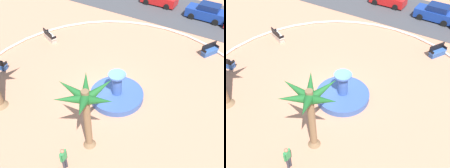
% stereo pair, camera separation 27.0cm
% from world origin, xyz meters
% --- Properties ---
extents(ground_plane, '(80.00, 80.00, 0.00)m').
position_xyz_m(ground_plane, '(0.00, 0.00, 0.00)').
color(ground_plane, tan).
extents(plaza_curb, '(21.47, 21.47, 0.20)m').
position_xyz_m(plaza_curb, '(0.00, 0.00, 0.10)').
color(plaza_curb, silver).
rests_on(plaza_curb, ground).
extents(street_asphalt, '(48.00, 8.00, 0.03)m').
position_xyz_m(street_asphalt, '(0.00, 15.13, 0.01)').
color(street_asphalt, '#424247').
rests_on(street_asphalt, ground).
extents(fountain, '(3.71, 3.71, 2.10)m').
position_xyz_m(fountain, '(0.62, -0.11, 0.31)').
color(fountain, '#38569E').
rests_on(fountain, ground).
extents(palm_tree_near_fountain, '(3.27, 3.16, 4.52)m').
position_xyz_m(palm_tree_near_fountain, '(1.26, -4.31, 3.41)').
color(palm_tree_near_fountain, brown).
rests_on(palm_tree_near_fountain, ground).
extents(bench_west, '(1.20, 1.64, 1.00)m').
position_xyz_m(bench_west, '(4.62, 8.58, 0.35)').
color(bench_west, '#335BA8').
rests_on(bench_west, ground).
extents(bench_southwest, '(1.67, 1.04, 1.00)m').
position_xyz_m(bench_southwest, '(-8.47, 3.20, 0.35)').
color(bench_southwest, beige).
rests_on(bench_southwest, ground).
extents(person_cyclist_photo, '(0.22, 0.53, 1.66)m').
position_xyz_m(person_cyclist_photo, '(1.07, -6.24, 0.93)').
color(person_cyclist_photo, '#33333D').
rests_on(person_cyclist_photo, ground).
extents(parked_car_second, '(4.03, 1.97, 1.67)m').
position_xyz_m(parked_car_second, '(2.48, 14.86, 0.78)').
color(parked_car_second, navy).
rests_on(parked_car_second, ground).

